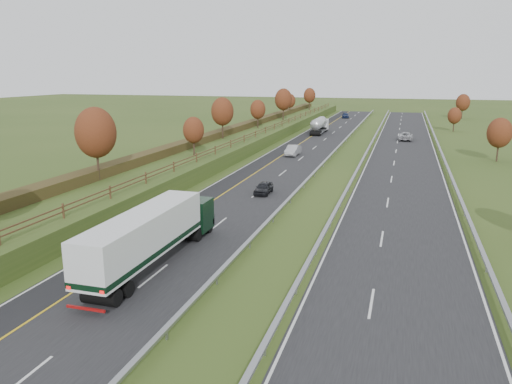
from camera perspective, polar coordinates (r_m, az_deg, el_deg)
ground at (r=73.01m, az=9.72°, el=3.01°), size 400.00×400.00×0.00m
near_carriageway at (r=79.16m, az=4.41°, el=3.99°), size 10.50×200.00×0.04m
far_carriageway at (r=77.44m, az=16.44°, el=3.26°), size 10.50×200.00×0.04m
hard_shoulder at (r=80.03m, az=1.78°, el=4.13°), size 3.00×200.00×0.04m
lane_markings at (r=77.97m, az=9.00°, el=3.74°), size 26.75×200.00×0.01m
embankment_left at (r=82.70m, az=-4.45°, el=5.08°), size 12.00×200.00×2.00m
hedge_left at (r=83.22m, az=-5.76°, el=6.19°), size 2.20×180.00×1.10m
fence_left at (r=80.58m, az=-1.57°, el=6.14°), size 0.12×189.06×1.20m
median_barrier_near at (r=78.08m, az=8.52°, el=4.19°), size 0.32×200.00×0.71m
median_barrier_far at (r=77.55m, az=12.26°, el=3.97°), size 0.32×200.00×0.71m
outer_barrier_far at (r=77.57m, az=20.76°, el=3.40°), size 0.32×200.00×0.71m
trees_left at (r=78.83m, az=-5.16°, el=8.59°), size 6.64×164.30×7.66m
trees_far at (r=106.76m, az=23.96°, el=7.62°), size 8.45×118.60×7.12m
box_lorry at (r=34.78m, az=-11.81°, el=-4.71°), size 2.58×16.28×4.06m
road_tanker at (r=111.21m, az=7.27°, el=7.61°), size 2.40×11.22×3.46m
car_dark_near at (r=54.80m, az=0.88°, el=0.48°), size 1.63×3.89×1.31m
car_silver_mid at (r=80.70m, az=4.24°, el=4.78°), size 1.84×5.02×1.64m
car_small_far at (r=150.90m, az=10.18°, el=8.60°), size 2.56×5.01×1.39m
car_oncoming at (r=103.21m, az=16.73°, el=6.13°), size 2.77×5.80×1.60m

